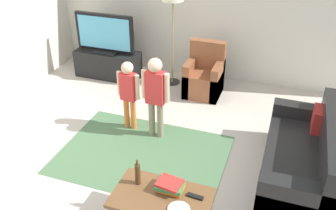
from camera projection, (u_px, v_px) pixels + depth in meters
ground at (152, 172)px, 4.68m from camera, size 7.80×7.80×0.00m
wall_back at (214, 4)px, 6.44m from camera, size 6.00×0.12×2.70m
area_rug at (143, 154)px, 4.99m from camera, size 2.20×1.60×0.01m
tv_stand at (108, 64)px, 6.93m from camera, size 1.20×0.44×0.50m
tv at (105, 34)px, 6.61m from camera, size 1.10×0.28×0.71m
couch at (306, 161)px, 4.41m from camera, size 0.80×1.80×0.86m
armchair at (204, 77)px, 6.34m from camera, size 0.60×0.60×0.90m
child_near_tv at (129, 90)px, 5.24m from camera, size 0.35×0.17×1.06m
child_center at (155, 91)px, 5.02m from camera, size 0.40×0.19×1.20m
coffee_table at (162, 200)px, 3.75m from camera, size 1.00×0.60×0.42m
book_stack at (170, 185)px, 3.79m from camera, size 0.29×0.24×0.11m
bottle at (138, 174)px, 3.83m from camera, size 0.06×0.06×0.30m
tv_remote at (195, 196)px, 3.71m from camera, size 0.17×0.06×0.02m
plate at (179, 210)px, 3.56m from camera, size 0.22×0.22×0.02m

